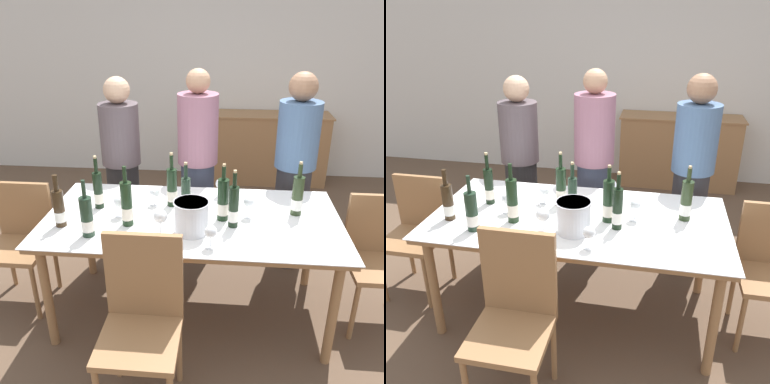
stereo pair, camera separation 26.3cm
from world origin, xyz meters
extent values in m
plane|color=brown|center=(0.00, 0.00, 0.00)|extent=(12.00, 12.00, 0.00)
cube|color=silver|center=(0.00, 2.92, 1.40)|extent=(8.00, 0.10, 2.80)
cube|color=#996B42|center=(0.74, 2.63, 0.43)|extent=(1.42, 0.44, 0.86)
cube|color=#996B42|center=(0.74, 2.63, 0.87)|extent=(1.46, 0.46, 0.02)
cylinder|color=#996B42|center=(-0.88, -0.40, 0.37)|extent=(0.06, 0.06, 0.74)
cylinder|color=#996B42|center=(0.88, -0.40, 0.37)|extent=(0.06, 0.06, 0.74)
cylinder|color=#996B42|center=(-0.88, 0.40, 0.37)|extent=(0.06, 0.06, 0.74)
cylinder|color=#996B42|center=(0.88, 0.40, 0.37)|extent=(0.06, 0.06, 0.74)
cube|color=#996B42|center=(0.00, 0.00, 0.76)|extent=(1.93, 0.97, 0.04)
cube|color=white|center=(0.00, 0.00, 0.78)|extent=(1.96, 1.00, 0.01)
cylinder|color=silver|center=(0.01, -0.20, 0.89)|extent=(0.21, 0.21, 0.21)
cylinder|color=silver|center=(0.01, -0.20, 0.98)|extent=(0.22, 0.22, 0.01)
cylinder|color=#1E3323|center=(-0.04, 0.03, 0.91)|extent=(0.06, 0.06, 0.26)
cylinder|color=white|center=(-0.04, 0.03, 0.85)|extent=(0.06, 0.06, 0.07)
cylinder|color=#1E3323|center=(-0.04, 0.03, 1.09)|extent=(0.03, 0.03, 0.09)
cylinder|color=tan|center=(-0.04, 0.03, 1.14)|extent=(0.02, 0.02, 0.02)
cylinder|color=#332314|center=(-0.82, -0.20, 0.90)|extent=(0.07, 0.07, 0.24)
cylinder|color=white|center=(-0.82, -0.20, 0.85)|extent=(0.07, 0.07, 0.07)
cylinder|color=#332314|center=(-0.82, -0.20, 1.08)|extent=(0.03, 0.03, 0.10)
cylinder|color=black|center=(0.27, -0.10, 0.92)|extent=(0.06, 0.06, 0.27)
cylinder|color=white|center=(0.27, -0.10, 0.86)|extent=(0.07, 0.07, 0.08)
cylinder|color=black|center=(0.27, -0.10, 1.10)|extent=(0.03, 0.03, 0.09)
cylinder|color=tan|center=(0.27, -0.10, 1.15)|extent=(0.02, 0.02, 0.02)
cylinder|color=black|center=(0.20, -0.02, 0.92)|extent=(0.07, 0.07, 0.28)
cylinder|color=silver|center=(0.20, -0.02, 0.86)|extent=(0.07, 0.07, 0.08)
cylinder|color=black|center=(0.20, -0.02, 1.11)|extent=(0.03, 0.03, 0.09)
cylinder|color=tan|center=(0.20, -0.02, 1.16)|extent=(0.02, 0.02, 0.02)
cylinder|color=#28381E|center=(0.69, 0.10, 0.92)|extent=(0.07, 0.07, 0.27)
cylinder|color=white|center=(0.69, 0.10, 0.86)|extent=(0.08, 0.08, 0.08)
cylinder|color=#28381E|center=(0.69, 0.10, 1.09)|extent=(0.03, 0.03, 0.09)
cylinder|color=tan|center=(0.69, 0.10, 1.15)|extent=(0.02, 0.02, 0.02)
cylinder|color=black|center=(-0.40, -0.14, 0.93)|extent=(0.07, 0.07, 0.29)
cylinder|color=silver|center=(-0.40, -0.14, 0.86)|extent=(0.07, 0.07, 0.08)
cylinder|color=black|center=(-0.40, -0.14, 1.13)|extent=(0.03, 0.03, 0.11)
cylinder|color=#1E3323|center=(-0.61, -0.30, 0.91)|extent=(0.08, 0.08, 0.25)
cylinder|color=white|center=(-0.61, -0.30, 0.85)|extent=(0.08, 0.08, 0.07)
cylinder|color=#1E3323|center=(-0.61, -0.30, 1.09)|extent=(0.02, 0.02, 0.11)
cylinder|color=black|center=(-0.66, 0.09, 0.91)|extent=(0.06, 0.06, 0.26)
cylinder|color=silver|center=(-0.66, 0.09, 0.85)|extent=(0.07, 0.07, 0.07)
cylinder|color=black|center=(-0.66, 0.09, 1.09)|extent=(0.03, 0.03, 0.10)
cylinder|color=tan|center=(-0.66, 0.09, 1.15)|extent=(0.02, 0.02, 0.02)
cylinder|color=black|center=(-0.15, 0.17, 0.92)|extent=(0.07, 0.07, 0.27)
cylinder|color=silver|center=(-0.15, 0.17, 0.86)|extent=(0.07, 0.07, 0.08)
cylinder|color=black|center=(-0.15, 0.17, 1.10)|extent=(0.03, 0.03, 0.10)
cylinder|color=tan|center=(-0.15, 0.17, 1.16)|extent=(0.02, 0.02, 0.02)
cylinder|color=white|center=(0.18, 0.34, 0.78)|extent=(0.08, 0.08, 0.00)
cylinder|color=white|center=(0.18, 0.34, 0.82)|extent=(0.01, 0.01, 0.07)
sphere|color=white|center=(0.18, 0.34, 0.89)|extent=(0.07, 0.07, 0.07)
cylinder|color=white|center=(-0.17, -0.23, 0.78)|extent=(0.07, 0.07, 0.00)
cylinder|color=white|center=(-0.17, -0.23, 0.83)|extent=(0.01, 0.01, 0.08)
sphere|color=white|center=(-0.17, -0.23, 0.89)|extent=(0.09, 0.09, 0.09)
cylinder|color=white|center=(0.37, 0.03, 0.78)|extent=(0.08, 0.08, 0.00)
cylinder|color=white|center=(0.37, 0.03, 0.83)|extent=(0.01, 0.01, 0.08)
sphere|color=white|center=(0.37, 0.03, 0.89)|extent=(0.07, 0.07, 0.07)
cylinder|color=white|center=(-0.48, -0.04, 0.78)|extent=(0.07, 0.07, 0.00)
cylinder|color=white|center=(-0.48, -0.04, 0.82)|extent=(0.01, 0.01, 0.08)
sphere|color=white|center=(-0.48, -0.04, 0.89)|extent=(0.08, 0.08, 0.08)
cylinder|color=white|center=(0.14, -0.37, 0.78)|extent=(0.07, 0.07, 0.00)
cylinder|color=white|center=(0.14, -0.37, 0.82)|extent=(0.01, 0.01, 0.07)
sphere|color=white|center=(0.14, -0.37, 0.88)|extent=(0.07, 0.07, 0.07)
cylinder|color=white|center=(-0.28, 0.16, 0.78)|extent=(0.07, 0.07, 0.00)
cylinder|color=white|center=(-0.28, 0.16, 0.82)|extent=(0.01, 0.01, 0.06)
sphere|color=white|center=(-0.28, 0.16, 0.87)|extent=(0.07, 0.07, 0.07)
cylinder|color=#996B42|center=(1.09, -0.18, 0.22)|extent=(0.03, 0.03, 0.44)
cylinder|color=#996B42|center=(1.09, 0.18, 0.22)|extent=(0.03, 0.03, 0.44)
cylinder|color=#996B42|center=(-0.39, -0.63, 0.23)|extent=(0.03, 0.03, 0.45)
cylinder|color=#996B42|center=(-0.02, -0.63, 0.23)|extent=(0.03, 0.03, 0.45)
cube|color=#996B42|center=(-0.20, -0.81, 0.47)|extent=(0.42, 0.42, 0.04)
cube|color=#996B42|center=(-0.20, -0.62, 0.74)|extent=(0.42, 0.04, 0.51)
cylinder|color=#996B42|center=(-1.09, -0.18, 0.22)|extent=(0.03, 0.03, 0.44)
cylinder|color=#996B42|center=(-1.46, 0.18, 0.22)|extent=(0.03, 0.03, 0.44)
cylinder|color=#996B42|center=(-1.09, 0.18, 0.22)|extent=(0.03, 0.03, 0.44)
cube|color=#996B42|center=(-1.27, 0.00, 0.46)|extent=(0.42, 0.42, 0.04)
cube|color=#996B42|center=(-1.27, 0.19, 0.69)|extent=(0.42, 0.04, 0.42)
cylinder|color=#262628|center=(-0.68, 0.84, 0.42)|extent=(0.28, 0.28, 0.84)
cylinder|color=#594C51|center=(-0.68, 0.84, 1.10)|extent=(0.33, 0.33, 0.51)
sphere|color=#DBAD89|center=(-0.68, 0.84, 1.46)|extent=(0.22, 0.22, 0.22)
cylinder|color=#383F56|center=(-0.02, 0.80, 0.44)|extent=(0.28, 0.28, 0.88)
cylinder|color=#9E667A|center=(-0.02, 0.80, 1.17)|extent=(0.33, 0.33, 0.57)
sphere|color=tan|center=(-0.02, 0.80, 1.55)|extent=(0.19, 0.19, 0.19)
cylinder|color=#2D2D33|center=(0.77, 0.74, 0.45)|extent=(0.28, 0.28, 0.89)
cylinder|color=#4C6B93|center=(0.77, 0.74, 1.15)|extent=(0.33, 0.33, 0.52)
sphere|color=#A37556|center=(0.77, 0.74, 1.52)|extent=(0.22, 0.22, 0.22)
camera|label=1|loc=(0.22, -2.40, 2.03)|focal=38.00mm
camera|label=2|loc=(0.48, -2.36, 2.03)|focal=38.00mm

